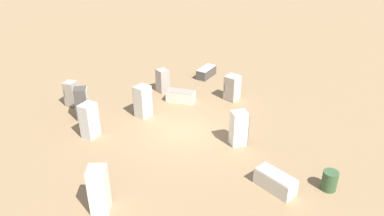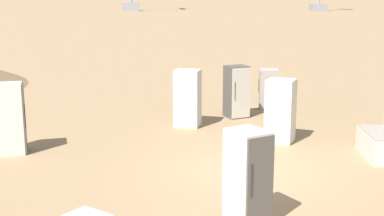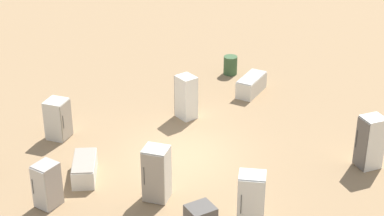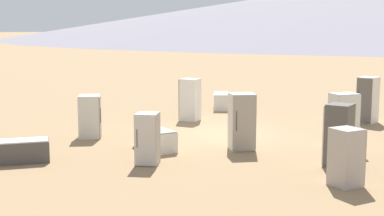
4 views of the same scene
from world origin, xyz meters
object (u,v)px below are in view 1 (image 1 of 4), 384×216
(discarded_fridge_6, at_px, (275,182))
(discarded_fridge_0, at_px, (82,103))
(discarded_fridge_1, at_px, (99,189))
(discarded_fridge_3, at_px, (181,96))
(discarded_fridge_4, at_px, (239,128))
(discarded_fridge_5, at_px, (89,120))
(discarded_fridge_9, at_px, (232,88))
(discarded_fridge_7, at_px, (143,101))
(discarded_fridge_2, at_px, (163,81))
(rusty_barrel, at_px, (330,181))
(discarded_fridge_10, at_px, (206,72))
(discarded_fridge_8, at_px, (71,93))

(discarded_fridge_6, bearing_deg, discarded_fridge_0, -73.53)
(discarded_fridge_0, distance_m, discarded_fridge_1, 7.77)
(discarded_fridge_1, xyz_separation_m, discarded_fridge_3, (-1.22, -9.78, -0.62))
(discarded_fridge_4, xyz_separation_m, discarded_fridge_5, (7.51, 0.54, 0.03))
(discarded_fridge_4, bearing_deg, discarded_fridge_9, 161.55)
(discarded_fridge_0, relative_size, discarded_fridge_9, 1.17)
(discarded_fridge_4, height_order, discarded_fridge_7, discarded_fridge_7)
(discarded_fridge_0, height_order, discarded_fridge_2, discarded_fridge_0)
(discarded_fridge_1, xyz_separation_m, discarded_fridge_2, (0.21, -10.99, -0.21))
(discarded_fridge_7, bearing_deg, discarded_fridge_0, 131.24)
(rusty_barrel, bearing_deg, discarded_fridge_0, -18.05)
(discarded_fridge_7, xyz_separation_m, rusty_barrel, (-9.36, 4.85, -0.49))
(discarded_fridge_2, distance_m, discarded_fridge_3, 1.92)
(discarded_fridge_6, bearing_deg, rusty_barrel, 139.45)
(discarded_fridge_0, xyz_separation_m, discarded_fridge_4, (-8.69, 1.27, -0.00))
(discarded_fridge_3, relative_size, discarded_fridge_9, 1.16)
(discarded_fridge_6, bearing_deg, discarded_fridge_1, -30.97)
(discarded_fridge_0, xyz_separation_m, rusty_barrel, (-12.61, 4.11, -0.47))
(discarded_fridge_0, height_order, discarded_fridge_6, discarded_fridge_0)
(discarded_fridge_2, distance_m, discarded_fridge_7, 3.46)
(discarded_fridge_9, bearing_deg, discarded_fridge_5, 70.22)
(discarded_fridge_2, bearing_deg, discarded_fridge_3, -85.68)
(discarded_fridge_1, xyz_separation_m, discarded_fridge_7, (0.50, -7.55, -0.04))
(discarded_fridge_3, relative_size, discarded_fridge_4, 1.00)
(discarded_fridge_7, bearing_deg, discarded_fridge_10, 5.11)
(discarded_fridge_3, xyz_separation_m, discarded_fridge_5, (3.78, 4.78, 0.59))
(discarded_fridge_2, xyz_separation_m, rusty_barrel, (-9.07, 8.29, -0.32))
(discarded_fridge_0, bearing_deg, rusty_barrel, 52.91)
(discarded_fridge_5, xyz_separation_m, discarded_fridge_8, (2.54, -3.24, -0.19))
(discarded_fridge_0, height_order, discarded_fridge_8, discarded_fridge_0)
(discarded_fridge_7, distance_m, discarded_fridge_8, 4.65)
(discarded_fridge_6, distance_m, discarded_fridge_8, 13.16)
(rusty_barrel, bearing_deg, discarded_fridge_10, -59.37)
(discarded_fridge_3, distance_m, discarded_fridge_9, 3.18)
(discarded_fridge_1, distance_m, discarded_fridge_4, 7.43)
(discarded_fridge_2, height_order, discarded_fridge_5, discarded_fridge_5)
(discarded_fridge_3, height_order, rusty_barrel, rusty_barrel)
(discarded_fridge_0, relative_size, discarded_fridge_7, 0.98)
(discarded_fridge_3, xyz_separation_m, discarded_fridge_9, (-3.04, -0.82, 0.43))
(discarded_fridge_0, relative_size, discarded_fridge_2, 1.20)
(discarded_fridge_0, height_order, rusty_barrel, discarded_fridge_0)
(discarded_fridge_3, xyz_separation_m, rusty_barrel, (-7.64, 7.08, 0.09))
(discarded_fridge_9, bearing_deg, discarded_fridge_0, 56.18)
(discarded_fridge_3, relative_size, discarded_fridge_6, 0.99)
(discarded_fridge_7, distance_m, rusty_barrel, 10.55)
(discarded_fridge_2, relative_size, discarded_fridge_9, 0.97)
(discarded_fridge_1, relative_size, discarded_fridge_9, 1.24)
(discarded_fridge_4, distance_m, rusty_barrel, 4.86)
(discarded_fridge_5, relative_size, discarded_fridge_6, 1.03)
(discarded_fridge_0, xyz_separation_m, discarded_fridge_8, (1.35, -1.44, -0.16))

